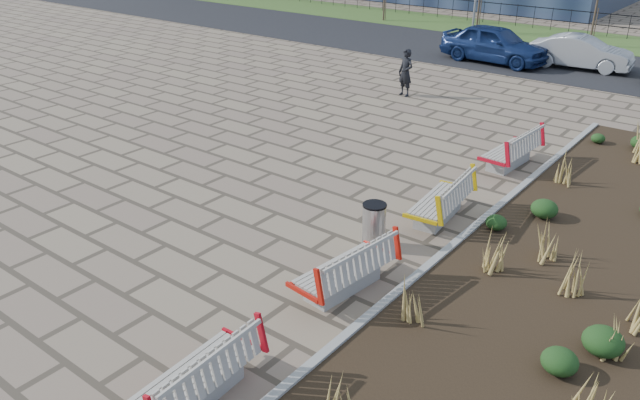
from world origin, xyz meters
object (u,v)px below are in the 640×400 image
Objects in this scene: litter_bin at (374,226)px; bench_b at (343,266)px; bench_c at (439,198)px; pedestrian at (406,73)px; bench_d at (510,148)px; car_blue at (495,44)px; bench_a at (192,372)px; car_silver at (581,52)px.

bench_b is at bearing -75.17° from litter_bin.
bench_c is 9.90m from pedestrian.
car_blue reaches higher than bench_d.
bench_d is at bearing 84.29° from bench_c.
bench_a is 0.44× the size of car_blue.
pedestrian is at bearing 147.95° from bench_d.
car_blue is (-4.88, 16.94, 0.35)m from litter_bin.
car_blue is at bearing 103.80° from car_silver.
car_silver is at bearing 103.03° from bench_d.
car_blue reaches higher than bench_c.
litter_bin is at bearing -159.85° from car_blue.
car_silver reaches higher than litter_bin.
bench_b is at bearing 87.31° from bench_a.
bench_c is 15.92m from car_blue.
pedestrian is 8.92m from car_silver.
bench_d is at bearing 87.31° from bench_a.
pedestrian is at bearing 107.82° from bench_a.
car_blue is (0.38, 6.92, -0.02)m from pedestrian.
litter_bin is at bearing 92.14° from bench_a.
bench_b is 2.24× the size of litter_bin.
bench_c is 0.51× the size of car_silver.
car_blue is at bearing 119.59° from bench_d.
litter_bin is 0.20× the size of car_blue.
bench_c is at bearing -41.71° from pedestrian.
bench_a is at bearing -162.42° from car_blue.
bench_c is 1.24× the size of pedestrian.
car_blue is (-5.32, 15.00, 0.32)m from bench_c.
pedestrian reaches higher than car_blue.
bench_a is at bearing 179.30° from car_silver.
bench_c is at bearing 87.31° from bench_a.
pedestrian is at bearing -179.07° from car_blue.
car_blue is (-5.32, 22.18, 0.32)m from bench_a.
pedestrian reaches higher than car_silver.
car_blue is at bearing 99.92° from pedestrian.
bench_a is 0.51× the size of car_silver.
bench_b is (0.00, 3.57, 0.00)m from bench_a.
car_blue is at bearing 100.81° from bench_a.
litter_bin is at bearing -90.41° from bench_d.
bench_b is 1.00× the size of bench_c.
bench_b is 3.61m from bench_c.
car_blue is at bearing 112.74° from bench_b.
bench_d is at bearing 85.69° from litter_bin.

